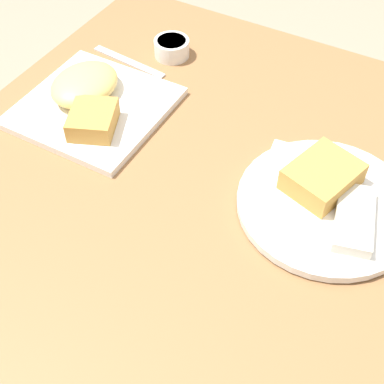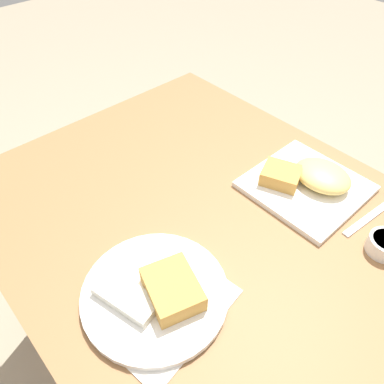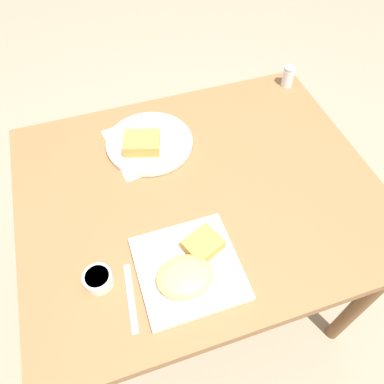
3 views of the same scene
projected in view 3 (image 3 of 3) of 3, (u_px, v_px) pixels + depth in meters
The scene contains 8 objects.
ground_plane at pixel (197, 286), 1.69m from camera, with size 8.00×8.00×0.00m, color gray.
dining_table at pixel (199, 204), 1.17m from camera, with size 1.06×0.87×0.73m.
menu_card at pixel (136, 148), 1.21m from camera, with size 0.19×0.26×0.00m.
plate_square_near at pixel (189, 268), 0.93m from camera, with size 0.26×0.26×0.06m.
plate_oval_far at pixel (148, 141), 1.20m from camera, with size 0.28×0.28×0.05m.
sauce_ramekin at pixel (98, 279), 0.92m from camera, with size 0.07×0.07×0.04m.
salt_shaker at pixel (288, 77), 1.38m from camera, with size 0.04×0.04×0.08m.
butter_knife at pixel (131, 298), 0.91m from camera, with size 0.03×0.18×0.00m.
Camera 3 is at (-0.23, -0.64, 1.61)m, focal length 35.00 mm.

